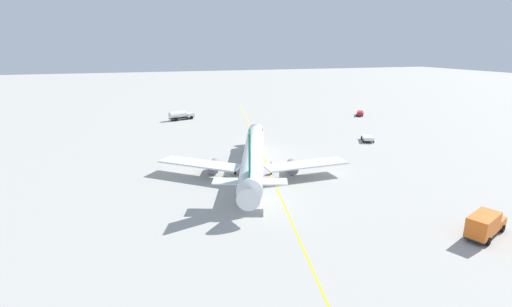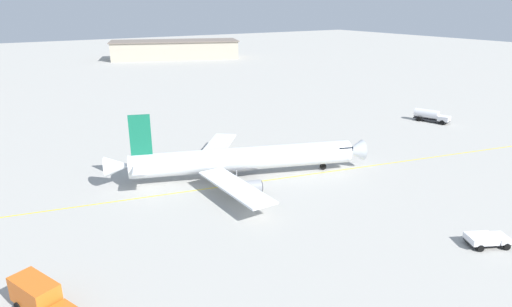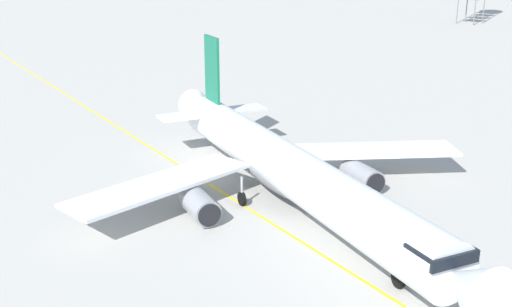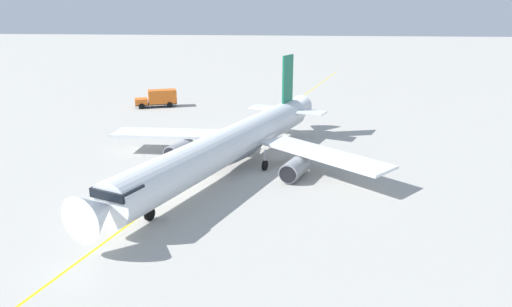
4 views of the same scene
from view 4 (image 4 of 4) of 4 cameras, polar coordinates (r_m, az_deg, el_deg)
ground_plane at (r=53.32m, az=1.45°, el=-0.39°), size 600.00×600.00×0.00m
airliner_main at (r=48.25m, az=-2.99°, el=1.17°), size 40.77×32.45×11.13m
catering_truck_truck at (r=83.59m, az=-12.35°, el=6.97°), size 5.07×7.74×3.10m
taxiway_centreline at (r=49.02m, az=-6.87°, el=-2.15°), size 179.08×38.32×0.01m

